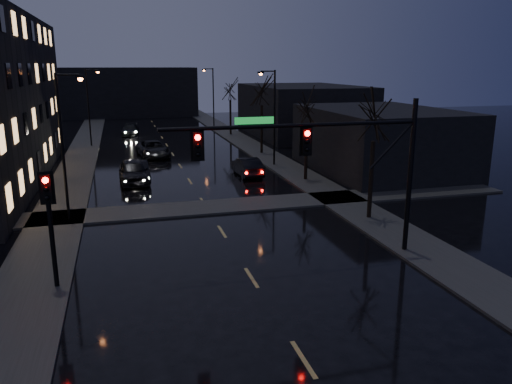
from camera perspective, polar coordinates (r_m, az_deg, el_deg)
sidewalk_left at (r=46.06m, az=-19.68°, el=3.05°), size 3.00×140.00×0.12m
sidewalk_right at (r=47.79m, az=1.09°, el=4.27°), size 3.00×140.00×0.12m
sidewalk_cross at (r=30.21m, az=-5.61°, el=-1.76°), size 40.00×3.00×0.12m
commercial_right_near at (r=41.85m, az=13.94°, el=5.80°), size 10.00×14.00×5.00m
commercial_right_far at (r=62.32m, az=5.31°, el=9.28°), size 12.00×18.00×6.00m
far_block at (r=88.28m, az=-14.37°, el=11.02°), size 22.00×10.00×8.00m
signal_mast at (r=21.28m, az=8.85°, el=4.63°), size 11.11×0.41×7.00m
signal_pole_left at (r=20.07m, az=-22.53°, el=-2.34°), size 0.35×0.41×4.53m
tree_near at (r=27.59m, az=13.47°, el=9.42°), size 3.52×3.52×8.08m
tree_mid_a at (r=36.69m, az=5.89°, el=10.23°), size 3.30×3.30×7.58m
tree_mid_b at (r=48.02m, az=0.67°, el=12.18°), size 3.74×3.74×8.59m
tree_far at (r=61.62m, az=-2.98°, el=12.12°), size 3.43×3.43×7.88m
streetlight_l_near at (r=28.52m, az=-20.94°, el=6.10°), size 1.53×0.28×8.00m
streetlight_l_far at (r=55.34m, az=-18.43°, el=9.84°), size 1.53×0.28×8.00m
streetlight_r_mid at (r=42.16m, az=1.84°, el=9.38°), size 1.53×0.28×8.00m
streetlight_r_far at (r=69.35m, az=-5.08°, el=11.26°), size 1.53×0.28×8.00m
oncoming_car_a at (r=37.50m, az=-13.85°, el=2.30°), size 2.14×5.05×1.70m
oncoming_car_b at (r=37.98m, az=-13.37°, el=2.27°), size 1.68×4.43×1.44m
oncoming_car_c at (r=47.91m, az=-11.67°, el=4.84°), size 3.15×5.70×1.51m
oncoming_car_d at (r=63.82m, az=-14.20°, el=6.91°), size 2.42×4.70×1.30m
lead_car at (r=38.80m, az=-1.03°, el=2.93°), size 1.70×4.48×1.46m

